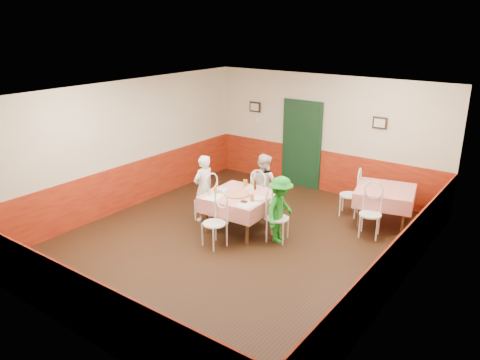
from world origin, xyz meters
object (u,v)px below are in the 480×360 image
Objects in this scene: second_table at (384,206)px; glass_c at (245,184)px; main_table at (240,212)px; glass_a at (215,190)px; pizza at (237,194)px; chair_far at (262,196)px; chair_second_b at (370,215)px; diner_far at (264,185)px; diner_right at (280,210)px; glass_b at (252,198)px; beer_bottle at (255,185)px; wallet at (244,202)px; diner_left at (204,188)px; chair_near at (214,224)px; chair_second_a at (350,195)px; chair_right at (278,218)px; chair_left at (206,200)px.

glass_c reaches higher than second_table.
main_table is 0.62m from glass_c.
pizza is at bearing 24.00° from glass_a.
chair_far is 1.00× the size of chair_second_b.
diner_far reaches higher than diner_right.
pizza is at bearing -74.60° from glass_c.
diner_right reaches higher than glass_b.
beer_bottle is at bearing -170.73° from chair_second_b.
chair_far is 8.18× the size of wallet.
glass_a is (-0.42, -0.25, 0.45)m from main_table.
wallet is 0.08× the size of diner_left.
main_table is at bearing 156.50° from glass_b.
main_table is 0.85m from chair_near.
chair_second_a is 0.64× the size of diner_left.
chair_right is 1.00× the size of chair_second_b.
chair_second_b is at bearing 55.61° from chair_near.
diner_left is 1.80m from diner_right.
wallet is at bearing -71.83° from beer_bottle.
chair_near is 3.00m from chair_second_b.
chair_second_a is at bearing 54.12° from main_table.
glass_c is at bearing 126.69° from chair_left.
chair_far reaches higher than wallet.
chair_second_a is at bearing 64.65° from glass_b.
pizza is 0.45m from glass_b.
chair_near is at bearing 123.50° from chair_right.
chair_near is at bearing -52.74° from glass_a.
diner_right reaches higher than chair_near.
main_table is 2.60× the size of pizza.
chair_left reaches higher than second_table.
second_table is 1.24× the size of chair_far.
chair_second_a is at bearing 137.58° from diner_left.
chair_far is at bearing -152.90° from second_table.
main_table is at bearing 31.08° from glass_a.
diner_left is (-0.90, -0.04, 0.32)m from main_table.
chair_near reaches higher than wallet.
diner_right is at bearing 2.62° from main_table.
beer_bottle is 0.15× the size of diner_left.
beer_bottle is (0.13, -0.46, 0.41)m from chair_far.
main_table is 9.21× the size of glass_b.
beer_bottle is (0.23, 0.00, 0.03)m from glass_c.
chair_far reaches higher than second_table.
diner_right reaches higher than chair_left.
glass_c reaches higher than chair_far.
diner_right is at bearing 137.18° from chair_far.
chair_second_a is 7.20× the size of glass_a.
beer_bottle is 0.16× the size of diner_right.
chair_far is 6.79× the size of glass_b.
chair_right is 1.20m from chair_far.
chair_second_b is 1.92× the size of pizza.
chair_right is 0.20m from diner_right.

